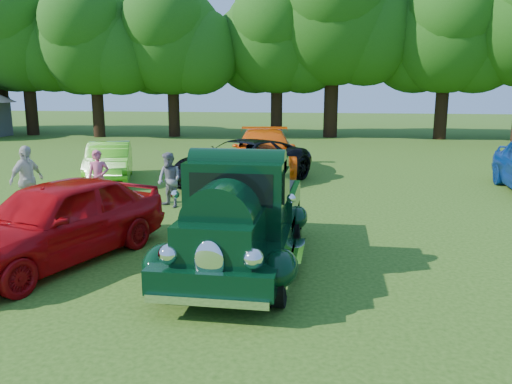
# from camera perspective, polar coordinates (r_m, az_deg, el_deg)

# --- Properties ---
(ground) EXTENTS (120.00, 120.00, 0.00)m
(ground) POSITION_cam_1_polar(r_m,az_deg,el_deg) (9.56, -4.26, -7.67)
(ground) COLOR #274A11
(ground) RESTS_ON ground
(hero_pickup) EXTENTS (2.35, 5.05, 1.97)m
(hero_pickup) POSITION_cam_1_polar(r_m,az_deg,el_deg) (9.04, -1.78, -3.11)
(hero_pickup) COLOR black
(hero_pickup) RESTS_ON ground
(red_convertible) EXTENTS (3.20, 4.93, 1.56)m
(red_convertible) POSITION_cam_1_polar(r_m,az_deg,el_deg) (9.93, -21.91, -3.05)
(red_convertible) COLOR #B0070B
(red_convertible) RESTS_ON ground
(back_car_lime) EXTENTS (2.74, 4.27, 1.33)m
(back_car_lime) POSITION_cam_1_polar(r_m,az_deg,el_deg) (18.19, -16.43, 3.32)
(back_car_lime) COLOR #4ABF19
(back_car_lime) RESTS_ON ground
(back_car_black) EXTENTS (4.78, 5.91, 1.50)m
(back_car_black) POSITION_cam_1_polar(r_m,az_deg,el_deg) (16.75, -1.56, 3.39)
(back_car_black) COLOR black
(back_car_black) RESTS_ON ground
(back_car_orange) EXTENTS (3.03, 5.93, 1.65)m
(back_car_orange) POSITION_cam_1_polar(r_m,az_deg,el_deg) (18.84, 0.91, 4.56)
(back_car_orange) COLOR #F55D08
(back_car_orange) RESTS_ON ground
(spectator_pink) EXTENTS (0.67, 0.57, 1.56)m
(spectator_pink) POSITION_cam_1_polar(r_m,az_deg,el_deg) (14.19, -17.54, 1.47)
(spectator_pink) COLOR #D35675
(spectator_pink) RESTS_ON ground
(spectator_grey) EXTENTS (0.92, 0.87, 1.50)m
(spectator_grey) POSITION_cam_1_polar(r_m,az_deg,el_deg) (13.69, -9.88, 1.36)
(spectator_grey) COLOR slate
(spectator_grey) RESTS_ON ground
(spectator_white) EXTENTS (0.65, 1.10, 1.77)m
(spectator_white) POSITION_cam_1_polar(r_m,az_deg,el_deg) (14.02, -24.72, 1.25)
(spectator_white) COLOR beige
(spectator_white) RESTS_ON ground
(tree_line) EXTENTS (65.21, 10.24, 12.32)m
(tree_line) POSITION_cam_1_polar(r_m,az_deg,el_deg) (33.30, 4.47, 18.24)
(tree_line) COLOR black
(tree_line) RESTS_ON ground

